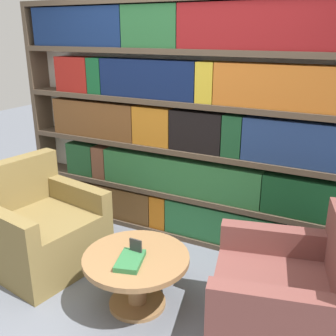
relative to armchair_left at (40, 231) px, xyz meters
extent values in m
plane|color=slate|center=(0.93, -0.39, -0.31)|extent=(14.00, 14.00, 0.00)
cube|color=silver|center=(0.93, 1.16, 0.80)|extent=(3.59, 0.05, 2.22)
cube|color=brown|center=(-0.85, 1.03, 0.80)|extent=(0.05, 0.30, 2.22)
cube|color=brown|center=(0.93, 1.03, -0.28)|extent=(3.49, 0.30, 0.05)
cube|color=brown|center=(0.93, 1.03, 0.13)|extent=(3.49, 0.30, 0.05)
cube|color=brown|center=(0.93, 1.03, 0.58)|extent=(3.49, 0.30, 0.05)
cube|color=brown|center=(0.93, 1.03, 1.02)|extent=(3.49, 0.30, 0.05)
cube|color=brown|center=(0.93, 1.03, 1.47)|extent=(3.49, 0.30, 0.05)
cube|color=brown|center=(-0.04, 1.01, -0.09)|extent=(1.18, 0.20, 0.34)
cube|color=orange|center=(0.64, 1.01, -0.09)|extent=(0.17, 0.20, 0.34)
cube|color=#2A703F|center=(1.62, 1.01, -0.09)|extent=(1.76, 0.20, 0.34)
cube|color=#21542C|center=(-0.31, 1.01, 0.33)|extent=(0.33, 0.20, 0.34)
cube|color=brown|center=(-0.05, 1.01, 0.33)|extent=(0.16, 0.20, 0.34)
cube|color=#2E713C|center=(0.84, 1.01, 0.33)|extent=(1.62, 0.20, 0.34)
cube|color=#144824|center=(2.04, 1.01, 0.33)|extent=(0.76, 0.20, 0.34)
cube|color=brown|center=(-0.11, 1.01, 0.78)|extent=(0.97, 0.20, 0.36)
cube|color=orange|center=(0.58, 1.01, 0.78)|extent=(0.39, 0.20, 0.36)
cube|color=black|center=(1.03, 1.01, 0.78)|extent=(0.49, 0.20, 0.36)
cube|color=#1A4F2C|center=(1.37, 1.01, 0.78)|extent=(0.17, 0.20, 0.36)
cube|color=navy|center=(1.94, 1.01, 0.78)|extent=(0.96, 0.20, 0.36)
cube|color=#A52019|center=(-0.33, 1.01, 1.22)|extent=(0.39, 0.20, 0.34)
cube|color=#165B2F|center=(-0.04, 1.01, 1.22)|extent=(0.16, 0.20, 0.34)
cube|color=#10204E|center=(0.53, 1.01, 1.22)|extent=(0.98, 0.20, 0.34)
cube|color=gold|center=(1.11, 1.01, 1.22)|extent=(0.16, 0.20, 0.34)
cube|color=orange|center=(1.81, 1.01, 1.22)|extent=(1.24, 0.20, 0.34)
cube|color=navy|center=(-0.24, 1.01, 1.67)|extent=(1.05, 0.20, 0.36)
cube|color=#286836|center=(0.57, 1.01, 1.67)|extent=(0.55, 0.20, 0.36)
cube|color=maroon|center=(1.60, 1.01, 1.67)|extent=(1.51, 0.20, 0.36)
cube|color=olive|center=(0.04, -0.01, -0.08)|extent=(0.97, 0.98, 0.46)
cube|color=olive|center=(-0.31, 0.05, 0.37)|extent=(0.27, 0.86, 0.43)
cube|color=olive|center=(0.05, -0.38, 0.24)|extent=(0.72, 0.23, 0.19)
cube|color=olive|center=(0.16, 0.34, 0.24)|extent=(0.72, 0.23, 0.19)
cube|color=brown|center=(2.05, -0.01, -0.08)|extent=(1.03, 1.03, 0.46)
cube|color=brown|center=(1.90, 0.33, 0.24)|extent=(0.71, 0.29, 0.19)
cube|color=brown|center=(2.07, -0.38, 0.24)|extent=(0.71, 0.29, 0.19)
cylinder|color=olive|center=(1.05, -0.11, -0.12)|extent=(0.14, 0.14, 0.38)
cylinder|color=olive|center=(1.05, -0.11, -0.29)|extent=(0.42, 0.42, 0.03)
cylinder|color=olive|center=(1.05, -0.11, 0.09)|extent=(0.77, 0.77, 0.04)
cube|color=black|center=(1.05, -0.11, 0.11)|extent=(0.06, 0.06, 0.01)
cube|color=#2D2D2D|center=(1.05, -0.11, 0.18)|extent=(0.10, 0.01, 0.13)
cube|color=#2D703D|center=(1.06, -0.21, 0.13)|extent=(0.23, 0.30, 0.04)
camera|label=1|loc=(2.38, -2.17, 1.63)|focal=42.00mm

